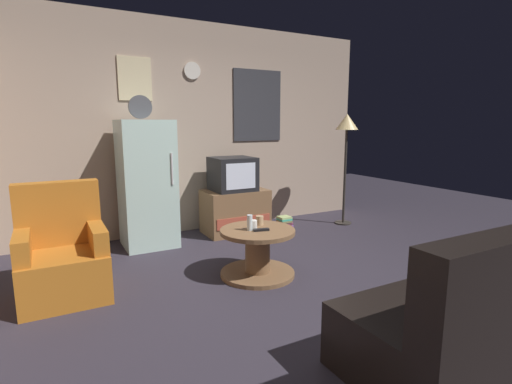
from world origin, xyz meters
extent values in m
plane|color=#2D2833|center=(0.00, 0.00, 0.00)|extent=(12.00, 12.00, 0.00)
cube|color=tan|center=(0.00, 2.45, 1.38)|extent=(5.20, 0.10, 2.77)
cube|color=#333338|center=(0.91, 2.39, 1.71)|extent=(0.76, 0.02, 1.00)
cube|color=beige|center=(-0.80, 2.39, 1.99)|extent=(0.40, 0.02, 0.52)
cylinder|color=silver|center=(-0.07, 2.39, 2.13)|extent=(0.22, 0.03, 0.22)
cube|color=silver|center=(-0.81, 2.00, 0.75)|extent=(0.60, 0.60, 1.50)
cylinder|color=silver|center=(-0.59, 1.69, 0.95)|extent=(0.02, 0.02, 0.36)
cylinder|color=#4C4C51|center=(-0.86, 1.92, 1.64)|extent=(0.26, 0.04, 0.26)
cube|color=brown|center=(0.35, 2.01, 0.29)|extent=(0.84, 0.52, 0.58)
cube|color=#AD4733|center=(0.35, 1.74, 0.20)|extent=(0.76, 0.01, 0.14)
cube|color=black|center=(0.32, 2.01, 0.80)|extent=(0.54, 0.50, 0.44)
cube|color=silver|center=(0.32, 1.75, 0.80)|extent=(0.41, 0.01, 0.33)
cylinder|color=#332D28|center=(1.95, 1.66, 0.01)|extent=(0.24, 0.24, 0.02)
cylinder|color=#332D28|center=(1.95, 1.66, 0.70)|extent=(0.04, 0.04, 1.40)
cone|color=#F2D18C|center=(1.95, 1.66, 1.48)|extent=(0.32, 0.32, 0.22)
cylinder|color=brown|center=(-0.12, 0.52, 0.02)|extent=(0.72, 0.72, 0.04)
cylinder|color=brown|center=(-0.12, 0.52, 0.23)|extent=(0.24, 0.24, 0.42)
cylinder|color=brown|center=(-0.12, 0.52, 0.44)|extent=(0.72, 0.72, 0.04)
cylinder|color=silver|center=(-0.20, 0.52, 0.54)|extent=(0.05, 0.05, 0.15)
cylinder|color=silver|center=(-0.16, 0.54, 0.51)|extent=(0.08, 0.08, 0.09)
cylinder|color=tan|center=(-0.02, 0.66, 0.51)|extent=(0.08, 0.08, 0.09)
cube|color=black|center=(-0.11, 0.46, 0.47)|extent=(0.16, 0.08, 0.02)
cube|color=#B2661E|center=(-1.78, 0.88, 0.20)|extent=(0.68, 0.68, 0.40)
cube|color=#B2661E|center=(-1.78, 1.14, 0.68)|extent=(0.68, 0.16, 0.56)
cube|color=#B2661E|center=(-2.06, 0.88, 0.50)|extent=(0.12, 0.60, 0.20)
cube|color=#B2661E|center=(-1.50, 0.88, 0.50)|extent=(0.12, 0.60, 0.20)
cube|color=black|center=(0.40, -1.29, 0.20)|extent=(1.70, 0.80, 0.40)
cube|color=#8A4DA2|center=(1.08, 1.91, 0.01)|extent=(0.22, 0.15, 0.03)
cube|color=tan|center=(1.08, 1.91, 0.04)|extent=(0.18, 0.14, 0.02)
cube|color=#A34269|center=(1.08, 1.91, 0.06)|extent=(0.19, 0.16, 0.03)
cube|color=#8B7F50|center=(1.08, 1.91, 0.09)|extent=(0.16, 0.18, 0.03)
cube|color=#3DB292|center=(1.08, 1.91, 0.11)|extent=(0.17, 0.17, 0.03)
cube|color=#ADC478|center=(1.08, 1.91, 0.14)|extent=(0.17, 0.16, 0.03)
camera|label=1|loc=(-1.85, -2.63, 1.46)|focal=27.34mm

